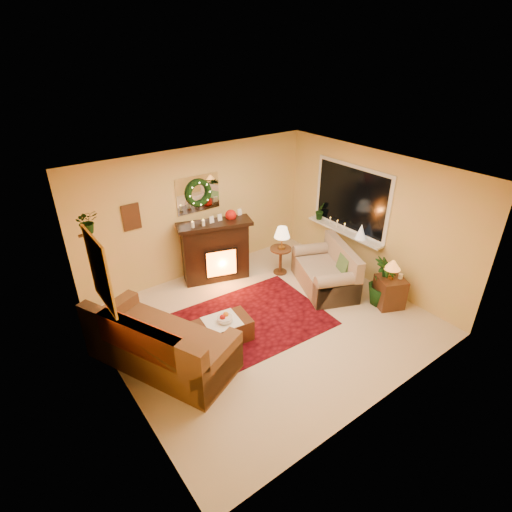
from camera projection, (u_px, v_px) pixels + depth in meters
floor at (268, 322)px, 6.91m from camera, size 5.00×5.00×0.00m
ceiling at (271, 176)px, 5.67m from camera, size 5.00×5.00×0.00m
wall_back at (199, 213)px, 7.88m from camera, size 5.00×5.00×0.00m
wall_front at (387, 329)px, 4.70m from camera, size 5.00×5.00×0.00m
wall_left at (112, 313)px, 4.98m from camera, size 4.50×4.50×0.00m
wall_right at (372, 219)px, 7.60m from camera, size 4.50×4.50×0.00m
area_rug at (251, 320)px, 6.94m from camera, size 2.62×2.03×0.01m
sofa at (162, 339)px, 5.86m from camera, size 1.79×2.42×0.95m
red_throw at (151, 333)px, 5.93m from camera, size 0.85×1.38×0.02m
fireplace at (215, 254)px, 7.94m from camera, size 1.34×0.77×1.17m
poinsettia at (231, 215)px, 7.76m from camera, size 0.22×0.22×0.22m
mantel_candle_a at (193, 227)px, 7.38m from camera, size 0.06×0.06×0.19m
mantel_candle_b at (203, 225)px, 7.46m from camera, size 0.06×0.06×0.19m
mantel_mirror at (198, 194)px, 7.67m from camera, size 0.92×0.02×0.72m
wreath at (199, 193)px, 7.64m from camera, size 0.55×0.11×0.55m
wall_art at (131, 217)px, 7.04m from camera, size 0.32×0.03×0.48m
gold_mirror at (99, 271)px, 4.99m from camera, size 0.03×0.84×1.00m
hanging_plant at (89, 232)px, 5.49m from camera, size 0.33×0.28×0.36m
loveseat at (325, 268)px, 7.71m from camera, size 1.38×1.71×0.86m
window_frame at (351, 199)px, 7.86m from camera, size 0.03×1.86×1.36m
window_glass at (351, 199)px, 7.85m from camera, size 0.02×1.70×1.22m
window_sill at (344, 231)px, 8.13m from camera, size 0.22×1.86×0.04m
mini_tree at (361, 232)px, 7.71m from camera, size 0.20×0.20×0.31m
sill_plant at (320, 211)px, 8.55m from camera, size 0.28×0.22×0.50m
side_table_round at (280, 259)px, 8.23m from camera, size 0.55×0.55×0.57m
lamp_cream at (282, 235)px, 7.95m from camera, size 0.32×0.32×0.49m
end_table_square at (389, 292)px, 7.24m from camera, size 0.61×0.61×0.56m
lamp_tiffany at (392, 270)px, 7.01m from camera, size 0.29×0.29×0.42m
coffee_table at (222, 330)px, 6.39m from camera, size 0.97×0.62×0.38m
fruit_bowl at (225, 318)px, 6.26m from camera, size 0.24×0.24×0.06m
floor_palm at (383, 282)px, 7.20m from camera, size 2.00×2.00×2.69m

